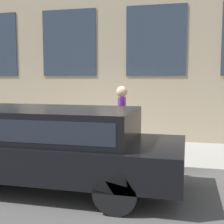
{
  "coord_description": "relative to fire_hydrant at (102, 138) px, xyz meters",
  "views": [
    {
      "loc": [
        -6.83,
        -2.35,
        2.1
      ],
      "look_at": [
        0.6,
        -0.55,
        1.25
      ],
      "focal_mm": 50.0,
      "sensor_mm": 36.0,
      "label": 1
    }
  ],
  "objects": [
    {
      "name": "fire_hydrant",
      "position": [
        0.0,
        0.0,
        0.0
      ],
      "size": [
        0.37,
        0.47,
        0.88
      ],
      "color": "red",
      "rests_on": "sidewalk"
    },
    {
      "name": "person",
      "position": [
        0.11,
        -0.48,
        0.59
      ],
      "size": [
        0.42,
        0.28,
        1.74
      ],
      "rotation": [
        0.0,
        0.0,
        0.77
      ],
      "color": "#998466",
      "rests_on": "sidewalk"
    },
    {
      "name": "sidewalk",
      "position": [
        0.82,
        0.31,
        -0.53
      ],
      "size": [
        2.72,
        60.0,
        0.15
      ],
      "color": "#9E9B93",
      "rests_on": "ground_plane"
    },
    {
      "name": "ground_plane",
      "position": [
        -0.54,
        0.31,
        -0.61
      ],
      "size": [
        80.0,
        80.0,
        0.0
      ],
      "primitive_type": "plane",
      "color": "#514F4C"
    },
    {
      "name": "parked_truck_black_near",
      "position": [
        -2.01,
        0.59,
        0.29
      ],
      "size": [
        1.96,
        5.33,
        1.52
      ],
      "color": "black",
      "rests_on": "ground_plane"
    }
  ]
}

